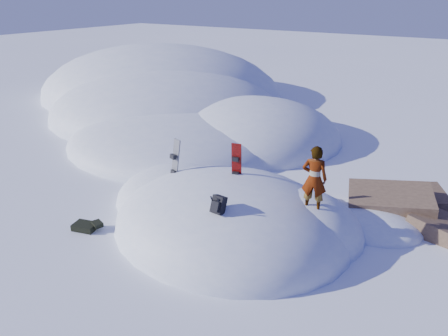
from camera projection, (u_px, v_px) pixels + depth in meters
The scene contains 9 objects.
ground at pixel (230, 228), 12.54m from camera, with size 120.00×120.00×0.00m, color white.
snow_mound at pixel (229, 223), 12.81m from camera, with size 8.00×6.00×3.00m.
snow_ridge at pixel (170, 107), 25.46m from camera, with size 21.50×18.50×6.40m.
rock_outcrop at pixel (389, 220), 12.98m from camera, with size 4.68×4.41×1.68m.
snowboard_red at pixel (236, 168), 12.46m from camera, with size 0.31×0.23×1.54m.
snowboard_dark at pixel (175, 166), 13.40m from camera, with size 0.40×0.38×1.71m.
backpack at pixel (218, 205), 10.63m from camera, with size 0.34×0.42×0.53m.
gear_pile at pixel (87, 226), 12.44m from camera, with size 0.87×0.68×0.23m.
person at pixel (314, 179), 11.02m from camera, with size 0.64×0.42×1.76m, color slate.
Camera 1 is at (5.87, -9.24, 6.36)m, focal length 35.00 mm.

